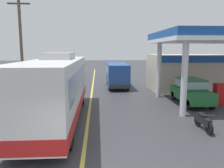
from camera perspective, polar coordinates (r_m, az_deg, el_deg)
ground at (r=25.05m, az=-4.90°, el=-0.21°), size 120.00×120.00×0.00m
lane_divider_stripe at (r=20.12m, az=-5.19°, el=-2.39°), size 0.16×50.00×0.01m
coach_bus_main at (r=12.69m, az=-13.87°, el=-1.27°), size 2.60×11.04×3.69m
gas_station_roadside at (r=21.28m, az=20.46°, el=4.82°), size 9.10×11.95×5.10m
car_at_pump at (r=17.03m, az=19.43°, el=-1.43°), size 1.70×4.20×1.82m
minibus_opposing_lane at (r=23.34m, az=1.26°, el=2.81°), size 2.04×6.13×2.44m
motorcycle_parked_forecourt at (r=11.81m, az=22.16°, el=-8.76°), size 0.55×1.80×0.92m
pedestrian_near_pump at (r=18.75m, az=18.66°, el=-0.75°), size 0.55×0.22×1.66m
car_trailing_behind_bus at (r=29.95m, az=-9.66°, el=3.10°), size 1.70×4.20×1.82m
utility_pole_roadside at (r=20.32m, az=-22.08°, el=9.19°), size 1.80×0.24×8.15m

